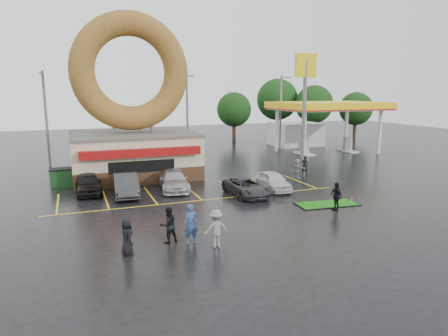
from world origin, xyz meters
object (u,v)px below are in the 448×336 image
object	(u,v)px
car_black	(88,183)
streetlight_right	(281,111)
person_cameraman	(336,196)
putting_green	(327,204)
shell_sign	(305,88)
gas_station	(313,119)
car_dgrey	(126,185)
donut_shop	(133,124)
person_blue	(191,224)
car_white	(273,181)
car_grey	(246,187)
car_silver	(174,180)
streetlight_left	(46,117)
dumpster	(63,178)
streetlight_mid	(188,113)

from	to	relation	value
car_black	streetlight_right	bearing A→B (deg)	30.45
person_cameraman	putting_green	xyz separation A→B (m)	(0.23, 1.18, -0.83)
putting_green	shell_sign	bearing A→B (deg)	64.82
gas_station	car_dgrey	xyz separation A→B (m)	(-24.55, -14.42, -2.94)
donut_shop	person_blue	distance (m)	17.03
car_white	putting_green	size ratio (longest dim) A/B	0.96
shell_sign	car_white	size ratio (longest dim) A/B	2.69
donut_shop	car_dgrey	bearing A→B (deg)	-103.54
gas_station	car_dgrey	bearing A→B (deg)	-149.58
car_grey	putting_green	size ratio (longest dim) A/B	1.06
car_silver	car_grey	xyz separation A→B (m)	(4.25, -3.49, -0.09)
streetlight_left	car_dgrey	distance (m)	15.01
person_blue	dumpster	world-z (taller)	person_blue
donut_shop	dumpster	bearing A→B (deg)	-161.08
gas_station	streetlight_mid	size ratio (longest dim) A/B	1.52
car_silver	putting_green	world-z (taller)	car_silver
streetlight_left	person_blue	size ratio (longest dim) A/B	4.68
gas_station	person_cameraman	size ratio (longest dim) A/B	7.90
streetlight_left	streetlight_mid	world-z (taller)	same
shell_sign	car_dgrey	bearing A→B (deg)	-162.67
putting_green	donut_shop	bearing A→B (deg)	127.10
car_silver	person_cameraman	distance (m)	11.73
person_blue	dumpster	bearing A→B (deg)	114.88
gas_station	streetlight_right	size ratio (longest dim) A/B	1.52
car_silver	dumpster	world-z (taller)	car_silver
donut_shop	streetlight_mid	bearing A→B (deg)	48.62
car_dgrey	car_black	bearing A→B (deg)	152.76
car_grey	car_white	size ratio (longest dim) A/B	1.10
putting_green	car_white	bearing A→B (deg)	106.05
streetlight_mid	putting_green	world-z (taller)	streetlight_mid
donut_shop	car_black	size ratio (longest dim) A/B	3.18
gas_station	streetlight_left	xyz separation A→B (m)	(-30.00, -1.02, 1.08)
car_white	car_silver	bearing A→B (deg)	162.30
donut_shop	car_grey	size ratio (longest dim) A/B	3.10
car_grey	person_blue	distance (m)	9.40
car_black	person_cameraman	distance (m)	16.92
person_cameraman	putting_green	distance (m)	1.46
putting_green	streetlight_left	bearing A→B (deg)	130.10
car_dgrey	car_white	distance (m)	10.56
donut_shop	car_white	bearing A→B (deg)	-44.60
donut_shop	person_cameraman	xyz separation A→B (m)	(9.92, -14.60, -3.60)
gas_station	car_grey	bearing A→B (deg)	-133.91
shell_sign	person_blue	size ratio (longest dim) A/B	5.51
car_black	putting_green	size ratio (longest dim) A/B	1.04
car_silver	putting_green	xyz separation A→B (m)	(8.19, -7.44, -0.67)
streetlight_mid	car_dgrey	distance (m)	17.22
car_dgrey	donut_shop	bearing A→B (deg)	80.46
streetlight_mid	donut_shop	bearing A→B (deg)	-131.38
streetlight_left	car_dgrey	world-z (taller)	streetlight_left
gas_station	streetlight_left	size ratio (longest dim) A/B	1.52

